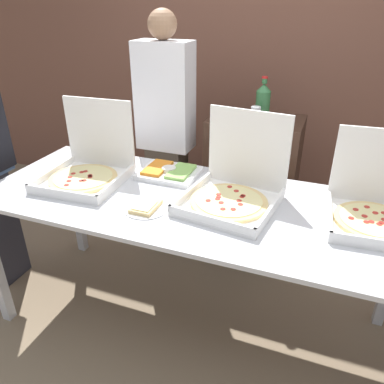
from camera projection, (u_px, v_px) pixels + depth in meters
The scene contains 12 objects.
ground_plane at pixel (192, 319), 2.48m from camera, with size 16.00×16.00×0.00m, color #847056.
brick_wall_behind at pixel (261, 62), 3.25m from camera, with size 10.00×0.06×2.80m.
buffet_table at pixel (192, 215), 2.11m from camera, with size 2.39×0.92×0.90m.
pizza_box_far_left at pixel (88, 167), 2.27m from camera, with size 0.49×0.50×0.46m.
pizza_box_far_right at pixel (375, 207), 1.84m from camera, with size 0.46×0.47×0.43m.
pizza_box_near_right at pixel (234, 188), 2.01m from camera, with size 0.53×0.54×0.47m.
paper_plate_front_center at pixel (146, 207), 1.97m from camera, with size 0.23×0.23×0.03m.
veggie_tray at pixel (169, 172), 2.34m from camera, with size 0.36×0.29×0.05m.
sideboard_podium at pixel (251, 189), 2.92m from camera, with size 0.66×0.45×1.13m.
soda_bottle at pixel (263, 101), 2.58m from camera, with size 0.10×0.10×0.30m.
soda_can_silver at pixel (255, 116), 2.51m from camera, with size 0.07×0.07×0.12m.
person_guest_plaid at pixel (166, 137), 2.82m from camera, with size 0.40×0.22×1.84m.
Camera 1 is at (0.64, -1.70, 1.89)m, focal length 35.00 mm.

